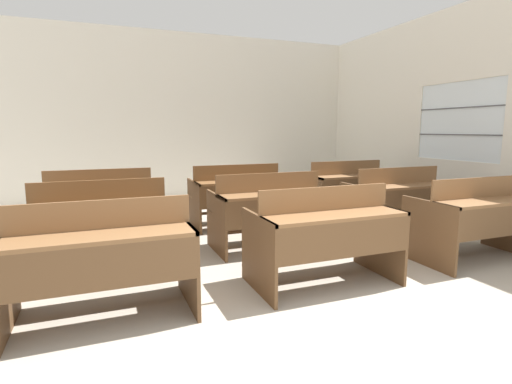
% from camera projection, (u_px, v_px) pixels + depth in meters
% --- Properties ---
extents(wall_back, '(6.88, 0.06, 3.18)m').
position_uv_depth(wall_back, '(186.00, 118.00, 7.70)').
color(wall_back, white).
rests_on(wall_back, ground_plane).
extents(wall_right_with_window, '(0.06, 6.40, 3.18)m').
position_uv_depth(wall_right_with_window, '(457.00, 114.00, 5.97)').
color(wall_right_with_window, white).
rests_on(wall_right_with_window, ground_plane).
extents(bench_front_left, '(1.27, 0.75, 0.88)m').
position_uv_depth(bench_front_left, '(102.00, 257.00, 2.86)').
color(bench_front_left, brown).
rests_on(bench_front_left, ground_plane).
extents(bench_front_center, '(1.27, 0.75, 0.88)m').
position_uv_depth(bench_front_center, '(325.00, 233.00, 3.52)').
color(bench_front_center, brown).
rests_on(bench_front_center, ground_plane).
extents(bench_front_right, '(1.27, 0.75, 0.88)m').
position_uv_depth(bench_front_right, '(477.00, 217.00, 4.18)').
color(bench_front_right, brown).
rests_on(bench_front_right, ground_plane).
extents(bench_second_left, '(1.27, 0.75, 0.88)m').
position_uv_depth(bench_second_left, '(101.00, 222.00, 3.97)').
color(bench_second_left, '#52361D').
rests_on(bench_second_left, ground_plane).
extents(bench_second_center, '(1.27, 0.75, 0.88)m').
position_uv_depth(bench_second_center, '(269.00, 209.00, 4.61)').
color(bench_second_center, brown).
rests_on(bench_second_center, ground_plane).
extents(bench_second_right, '(1.27, 0.75, 0.88)m').
position_uv_depth(bench_second_right, '(398.00, 199.00, 5.27)').
color(bench_second_right, brown).
rests_on(bench_second_right, ground_plane).
extents(bench_third_left, '(1.27, 0.75, 0.88)m').
position_uv_depth(bench_third_left, '(100.00, 202.00, 5.04)').
color(bench_third_left, brown).
rests_on(bench_third_left, ground_plane).
extents(bench_third_center, '(1.27, 0.75, 0.88)m').
position_uv_depth(bench_third_center, '(238.00, 194.00, 5.70)').
color(bench_third_center, '#52361D').
rests_on(bench_third_center, ground_plane).
extents(bench_third_right, '(1.27, 0.75, 0.88)m').
position_uv_depth(bench_third_right, '(346.00, 187.00, 6.36)').
color(bench_third_right, brown).
rests_on(bench_third_right, ground_plane).
extents(wastepaper_bin, '(0.25, 0.25, 0.29)m').
position_uv_depth(wastepaper_bin, '(370.00, 195.00, 7.53)').
color(wastepaper_bin, '#1E6B33').
rests_on(wastepaper_bin, ground_plane).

